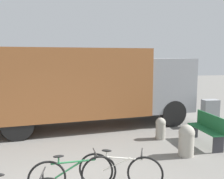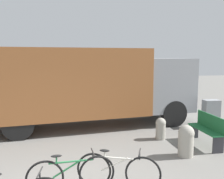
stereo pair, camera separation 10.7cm
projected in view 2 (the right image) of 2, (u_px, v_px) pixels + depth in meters
The scene contains 7 objects.
delivery_truck at pixel (88, 83), 9.93m from camera, with size 8.62×3.36×3.10m.
park_bench at pixel (207, 129), 7.89m from camera, with size 0.45×1.51×0.99m.
bicycle_middle at pixel (71, 175), 5.09m from camera, with size 1.81×0.44×0.85m.
bicycle_far at pixel (118, 171), 5.26m from camera, with size 1.71×0.69×0.85m.
bollard_near_bench at pixel (186, 140), 7.01m from camera, with size 0.45×0.45×0.90m.
bollard_far_bench at pixel (161, 128), 8.48m from camera, with size 0.35×0.35×0.74m.
utility_box at pixel (211, 114), 9.90m from camera, with size 0.63×0.37×1.10m.
Camera 2 is at (0.05, -4.31, 2.79)m, focal length 40.00 mm.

